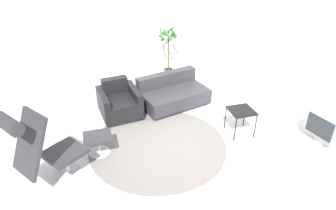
{
  "coord_description": "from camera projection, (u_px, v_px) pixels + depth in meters",
  "views": [
    {
      "loc": [
        -1.3,
        -4.25,
        3.25
      ],
      "look_at": [
        0.0,
        0.27,
        0.55
      ],
      "focal_mm": 32.0,
      "sensor_mm": 36.0,
      "label": 1
    }
  ],
  "objects": [
    {
      "name": "shelf_unit",
      "position": [
        234.0,
        31.0,
        7.73
      ],
      "size": [
        1.24,
        0.28,
        1.67
      ],
      "color": "#BCBCC1",
      "rests_on": "ground_plane"
    },
    {
      "name": "round_rug",
      "position": [
        158.0,
        145.0,
        5.29
      ],
      "size": [
        2.41,
        2.41,
        0.01
      ],
      "color": "slate",
      "rests_on": "ground_plane"
    },
    {
      "name": "ground_plane",
      "position": [
        172.0,
        138.0,
        5.47
      ],
      "size": [
        12.0,
        12.0,
        0.0
      ],
      "primitive_type": "plane",
      "color": "silver"
    },
    {
      "name": "ottoman",
      "position": [
        98.0,
        140.0,
        4.98
      ],
      "size": [
        0.46,
        0.39,
        0.35
      ],
      "color": "#BCBCC1",
      "rests_on": "ground_plane"
    },
    {
      "name": "wall_back",
      "position": [
        138.0,
        22.0,
        7.17
      ],
      "size": [
        12.0,
        0.09,
        2.8
      ],
      "color": "white",
      "rests_on": "ground_plane"
    },
    {
      "name": "crt_television",
      "position": [
        327.0,
        126.0,
        5.23
      ],
      "size": [
        0.54,
        0.64,
        0.58
      ],
      "rotation": [
        0.0,
        0.0,
        1.78
      ],
      "color": "#B7B7B7",
      "rests_on": "ground_plane"
    },
    {
      "name": "side_table",
      "position": [
        241.0,
        113.0,
        5.4
      ],
      "size": [
        0.44,
        0.44,
        0.49
      ],
      "color": "black",
      "rests_on": "ground_plane"
    },
    {
      "name": "potted_plant",
      "position": [
        168.0,
        51.0,
        7.28
      ],
      "size": [
        0.52,
        0.53,
        1.47
      ],
      "color": "brown",
      "rests_on": "ground_plane"
    },
    {
      "name": "couch_low",
      "position": [
        173.0,
        94.0,
        6.48
      ],
      "size": [
        1.57,
        1.16,
        0.63
      ],
      "rotation": [
        0.0,
        0.0,
        3.39
      ],
      "color": "black",
      "rests_on": "ground_plane"
    },
    {
      "name": "lounge_chair",
      "position": [
        39.0,
        144.0,
        4.08
      ],
      "size": [
        1.11,
        0.99,
        1.34
      ],
      "rotation": [
        0.0,
        0.0,
        -0.94
      ],
      "color": "#BCBCC1",
      "rests_on": "ground_plane"
    },
    {
      "name": "armchair_red",
      "position": [
        119.0,
        103.0,
        6.05
      ],
      "size": [
        0.86,
        0.9,
        0.71
      ],
      "rotation": [
        0.0,
        0.0,
        3.27
      ],
      "color": "silver",
      "rests_on": "ground_plane"
    }
  ]
}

